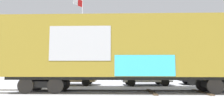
# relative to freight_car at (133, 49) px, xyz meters

# --- Properties ---
(ground_plane) EXTENTS (260.00, 260.00, 0.00)m
(ground_plane) POSITION_rel_freight_car_xyz_m (-0.39, 0.00, -2.60)
(ground_plane) COLOR #B2B5BC
(track) EXTENTS (59.98, 5.33, 0.08)m
(track) POSITION_rel_freight_car_xyz_m (2.02, -0.12, -2.56)
(track) COLOR #4C4742
(track) RESTS_ON ground_plane
(freight_car) EXTENTS (15.10, 3.87, 4.62)m
(freight_car) POSITION_rel_freight_car_xyz_m (0.00, 0.00, 0.00)
(freight_car) COLOR olive
(freight_car) RESTS_ON ground_plane
(flagpole) EXTENTS (1.07, 1.26, 10.09)m
(flagpole) POSITION_rel_freight_car_xyz_m (-4.71, 11.20, 3.78)
(flagpole) COLOR silver
(flagpole) RESTS_ON ground_plane
(hillside) EXTENTS (120.05, 40.57, 16.59)m
(hillside) POSITION_rel_freight_car_xyz_m (-0.45, 60.87, 3.53)
(hillside) COLOR slate
(hillside) RESTS_ON ground_plane
(parked_car_tan) EXTENTS (4.28, 2.11, 1.71)m
(parked_car_tan) POSITION_rel_freight_car_xyz_m (-4.60, 4.98, -1.75)
(parked_car_tan) COLOR #9E8966
(parked_car_tan) RESTS_ON ground_plane
(parked_car_silver) EXTENTS (4.06, 2.07, 1.62)m
(parked_car_silver) POSITION_rel_freight_car_xyz_m (1.68, 4.59, -1.79)
(parked_car_silver) COLOR #B7BABF
(parked_car_silver) RESTS_ON ground_plane
(parked_car_black) EXTENTS (4.93, 2.48, 1.80)m
(parked_car_black) POSITION_rel_freight_car_xyz_m (7.20, 4.90, -1.69)
(parked_car_black) COLOR black
(parked_car_black) RESTS_ON ground_plane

